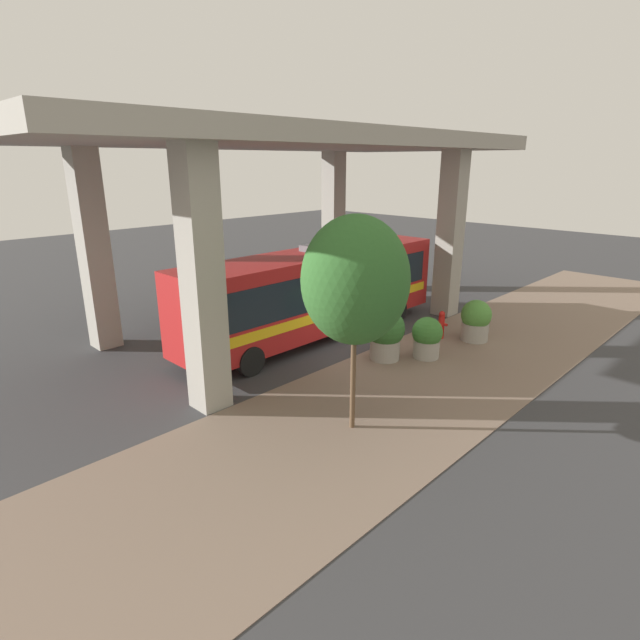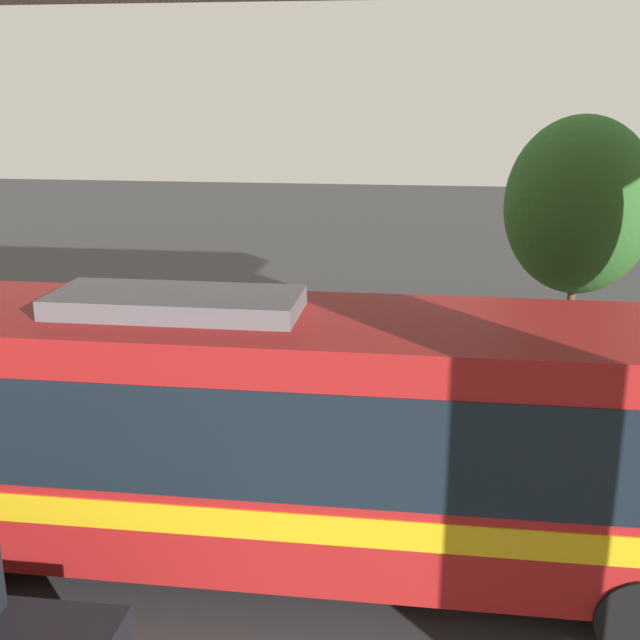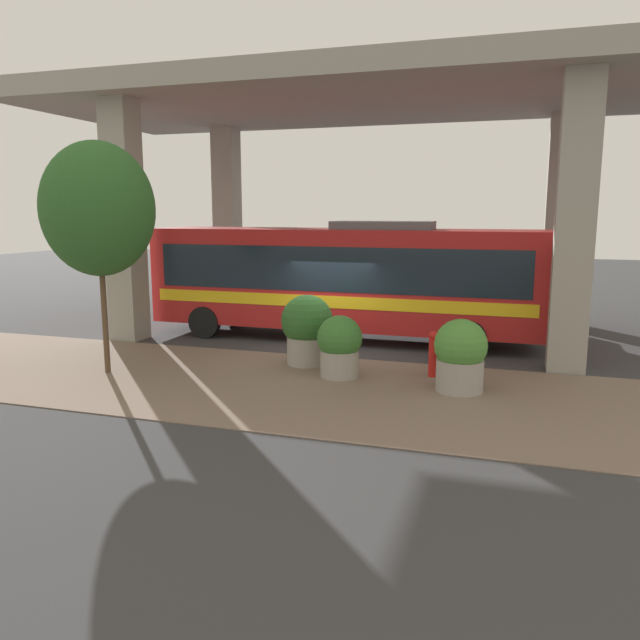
# 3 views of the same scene
# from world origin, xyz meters

# --- Properties ---
(ground_plane) EXTENTS (80.00, 80.00, 0.00)m
(ground_plane) POSITION_xyz_m (0.00, 0.00, 0.00)
(ground_plane) COLOR #38383A
(ground_plane) RESTS_ON ground
(sidewalk_strip) EXTENTS (6.00, 40.00, 0.02)m
(sidewalk_strip) POSITION_xyz_m (-3.00, 0.00, 0.01)
(sidewalk_strip) COLOR #7A6656
(sidewalk_strip) RESTS_ON ground
(overpass) EXTENTS (9.40, 20.65, 7.79)m
(overpass) POSITION_xyz_m (4.00, 0.00, 6.84)
(overpass) COLOR #9E998E
(overpass) RESTS_ON ground
(bus) EXTENTS (2.60, 11.97, 3.64)m
(bus) POSITION_xyz_m (2.52, 0.01, 1.97)
(bus) COLOR #B21E1E
(bus) RESTS_ON ground
(fire_hydrant) EXTENTS (0.50, 0.24, 1.13)m
(fire_hydrant) POSITION_xyz_m (-1.18, -3.27, 0.57)
(fire_hydrant) COLOR red
(fire_hydrant) RESTS_ON ground
(planter_front) EXTENTS (1.16, 1.16, 1.63)m
(planter_front) POSITION_xyz_m (-2.25, -3.98, 0.82)
(planter_front) COLOR #9E998E
(planter_front) RESTS_ON ground
(planter_middle) EXTENTS (1.08, 1.08, 1.50)m
(planter_middle) POSITION_xyz_m (-1.89, -1.13, 0.77)
(planter_middle) COLOR #9E998E
(planter_middle) RESTS_ON ground
(planter_back) EXTENTS (1.34, 1.34, 1.83)m
(planter_back) POSITION_xyz_m (-0.92, 0.02, 0.96)
(planter_back) COLOR #9E998E
(planter_back) RESTS_ON ground
(street_tree_near) EXTENTS (2.64, 2.64, 5.56)m
(street_tree_near) POSITION_xyz_m (-3.22, 4.43, 3.97)
(street_tree_near) COLOR brown
(street_tree_near) RESTS_ON ground
(parked_car) EXTENTS (2.02, 4.55, 2.13)m
(parked_car) POSITION_xyz_m (6.35, -3.12, 1.03)
(parked_car) COLOR black
(parked_car) RESTS_ON ground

